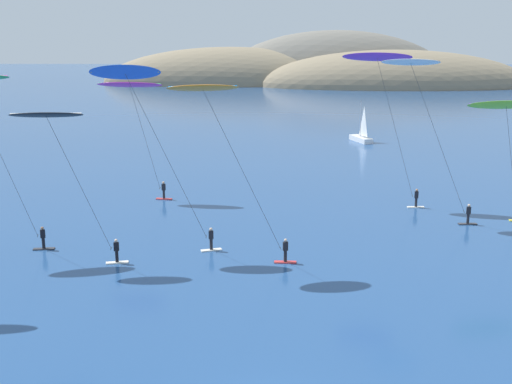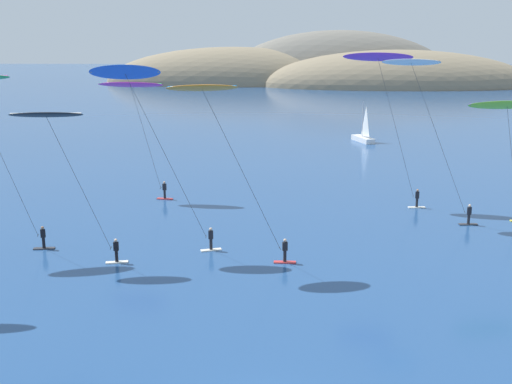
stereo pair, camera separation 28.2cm
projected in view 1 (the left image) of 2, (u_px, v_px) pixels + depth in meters
name	position (u px, v px, depth m)	size (l,w,h in m)	color
headland_island	(323.00, 84.00, 193.47)	(126.12, 43.09, 31.89)	#84755B
sailboat_near	(360.00, 137.00, 91.91)	(2.92, 5.89, 5.70)	white
kitesurfer_lime	(507.00, 113.00, 50.70)	(6.50, 1.99, 10.10)	yellow
kitesurfer_purple	(380.00, 67.00, 54.97)	(7.74, 2.62, 13.61)	silver
kitesurfer_white	(416.00, 76.00, 50.09)	(8.31, 2.20, 13.29)	#2D2D33
kitesurfer_magenta	(132.00, 93.00, 57.92)	(6.68, 1.94, 10.95)	red
kitesurfer_orange	(210.00, 102.00, 40.06)	(8.39, 2.46, 12.17)	red
kitesurfer_blue	(132.00, 86.00, 42.89)	(8.72, 1.66, 13.20)	silver
kitesurfer_black	(53.00, 129.00, 40.95)	(7.11, 1.70, 10.39)	silver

